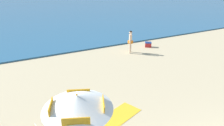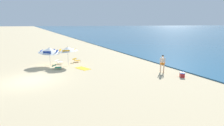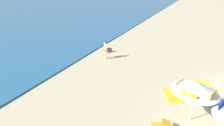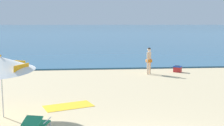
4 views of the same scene
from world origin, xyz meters
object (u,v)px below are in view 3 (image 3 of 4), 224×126
at_px(lounge_chair_beside_umbrella, 221,107).
at_px(cooler_box, 109,50).
at_px(lounge_chair_under_umbrella, 161,125).
at_px(beach_towel, 172,95).
at_px(person_standing_near_shore, 105,49).
at_px(beach_umbrella_striped_main, 196,87).

bearing_deg(lounge_chair_beside_umbrella, cooler_box, 52.00).
xyz_separation_m(lounge_chair_under_umbrella, beach_towel, (3.42, -0.18, -0.27)).
distance_m(lounge_chair_under_umbrella, person_standing_near_shore, 10.14).
xyz_separation_m(lounge_chair_under_umbrella, lounge_chair_beside_umbrella, (2.65, -2.65, -0.00)).
bearing_deg(person_standing_near_shore, beach_umbrella_striped_main, -131.70).
xyz_separation_m(lounge_chair_beside_umbrella, person_standing_near_shore, (5.33, 8.88, 0.68)).
distance_m(lounge_chair_beside_umbrella, beach_towel, 2.60).
bearing_deg(cooler_box, beach_umbrella_striped_main, -137.38).
distance_m(beach_umbrella_striped_main, lounge_chair_beside_umbrella, 2.46).
height_order(lounge_chair_under_umbrella, beach_towel, lounge_chair_under_umbrella).
relative_size(person_standing_near_shore, cooler_box, 2.72).
bearing_deg(person_standing_near_shore, lounge_chair_beside_umbrella, -120.96).
relative_size(lounge_chair_under_umbrella, cooler_box, 1.56).
xyz_separation_m(person_standing_near_shore, beach_towel, (-4.56, -6.41, -0.95)).
distance_m(beach_umbrella_striped_main, cooler_box, 11.86).
relative_size(person_standing_near_shore, beach_towel, 0.91).
bearing_deg(cooler_box, beach_towel, -133.51).
distance_m(lounge_chair_under_umbrella, lounge_chair_beside_umbrella, 3.75).
bearing_deg(beach_towel, lounge_chair_beside_umbrella, -107.30).
bearing_deg(lounge_chair_under_umbrella, lounge_chair_beside_umbrella, -45.01).
bearing_deg(lounge_chair_beside_umbrella, lounge_chair_under_umbrella, 134.99).
height_order(person_standing_near_shore, cooler_box, person_standing_near_shore).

